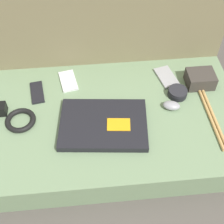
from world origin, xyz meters
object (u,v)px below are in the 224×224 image
Objects in this scene: computer_mouse at (171,105)px; phone_small at (68,81)px; laptop at (104,124)px; phone_silver at (37,92)px; camera_pouch at (200,79)px; speaker_puck at (178,93)px; phone_black at (166,77)px.

computer_mouse is 0.59× the size of phone_small.
laptop reaches higher than phone_silver.
speaker_puck is at bearing -152.87° from camera_pouch.
phone_silver is (-0.60, 0.07, -0.01)m from speaker_puck.
camera_pouch is (0.14, -0.05, 0.03)m from phone_black.
phone_small is at bearing 164.33° from phone_black.
laptop is 0.39m from phone_black.
phone_small is 0.58m from camera_pouch.
phone_black is 0.44m from phone_small.
speaker_puck reaches higher than laptop.
laptop is at bearing -73.37° from phone_small.
camera_pouch reaches higher than phone_small.
phone_silver is at bearing 173.29° from speaker_puck.
computer_mouse is 0.61× the size of phone_silver.
laptop is 3.06× the size of camera_pouch.
phone_black is at bearing 158.68° from camera_pouch.
camera_pouch is (0.44, 0.20, 0.02)m from laptop.
phone_black is 1.19× the size of camera_pouch.
computer_mouse is 0.58m from phone_silver.
laptop is 0.30m from phone_small.
camera_pouch is (0.11, 0.06, 0.02)m from speaker_puck.
computer_mouse is at bearing 19.37° from laptop.
camera_pouch reaches higher than speaker_puck.
camera_pouch is (0.71, -0.01, 0.03)m from phone_silver.
phone_silver is at bearing -177.92° from computer_mouse.
computer_mouse reaches higher than phone_silver.
phone_black reaches higher than phone_silver.
phone_silver is at bearing 178.93° from camera_pouch.
phone_black is (-0.02, 0.11, -0.01)m from speaker_puck.
phone_black is (0.31, 0.25, -0.01)m from laptop.
computer_mouse reaches higher than phone_black.
camera_pouch reaches higher than computer_mouse.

